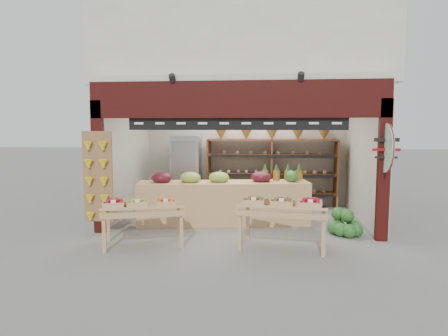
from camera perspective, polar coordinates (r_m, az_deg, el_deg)
ground at (r=8.94m, az=2.18°, el=-7.88°), size 60.00×60.00×0.00m
shop_structure at (r=10.45m, az=2.92°, el=15.78°), size 6.36×5.12×5.40m
banana_board at (r=8.26m, az=-17.65°, el=-1.44°), size 0.60×0.15×1.80m
gift_sign at (r=7.83m, az=22.14°, el=2.66°), size 0.04×0.93×0.92m
back_shelving at (r=10.59m, az=6.81°, el=1.15°), size 3.40×0.56×2.07m
refrigerator at (r=10.51m, az=-5.38°, el=-0.56°), size 0.77×0.77×1.90m
cardboard_stack at (r=9.31m, az=-3.42°, el=-5.63°), size 1.07×0.78×0.74m
mid_counter at (r=8.80m, az=-0.14°, el=-4.72°), size 3.79×1.31×1.16m
display_table_left at (r=7.39m, az=-12.21°, el=-5.32°), size 1.60×1.17×0.93m
display_table_right at (r=7.13m, az=8.46°, el=-5.24°), size 1.62×1.04×0.98m
watermelon_pile at (r=8.33m, az=16.83°, el=-7.78°), size 0.67×0.68×0.52m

